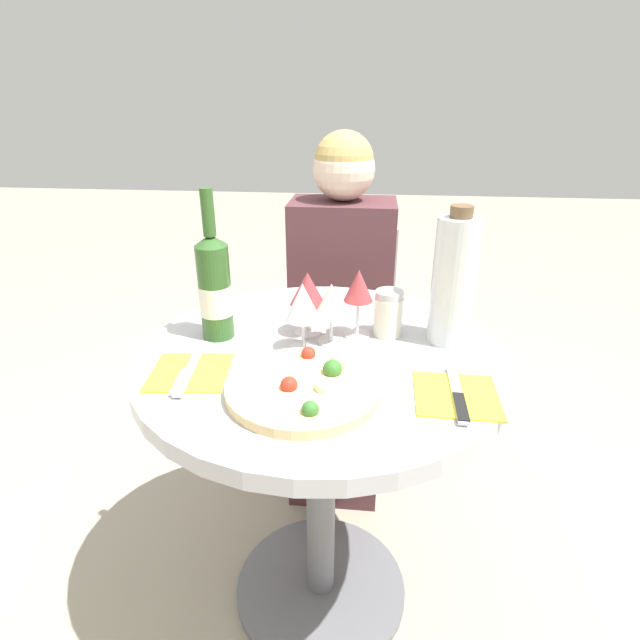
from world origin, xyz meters
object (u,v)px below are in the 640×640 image
object	(u,v)px
tall_carafe	(454,281)
wine_bottle	(215,287)
dining_table	(321,418)
chair_behind_diner	(341,346)
pizza_large	(305,386)
seated_diner	(339,331)

from	to	relation	value
tall_carafe	wine_bottle	bearing A→B (deg)	-176.60
wine_bottle	tall_carafe	xyz separation A→B (m)	(0.51, 0.03, 0.02)
dining_table	tall_carafe	distance (m)	0.43
chair_behind_diner	pizza_large	xyz separation A→B (m)	(-0.02, -0.86, 0.36)
chair_behind_diner	pizza_large	size ratio (longest dim) A/B	2.85
wine_bottle	pizza_large	bearing A→B (deg)	-43.37
dining_table	seated_diner	bearing A→B (deg)	89.44
seated_diner	wine_bottle	bearing A→B (deg)	64.52
dining_table	tall_carafe	xyz separation A→B (m)	(0.27, 0.08, 0.32)
dining_table	pizza_large	distance (m)	0.25
chair_behind_diner	tall_carafe	size ratio (longest dim) A/B	2.71
chair_behind_diner	dining_table	bearing A→B (deg)	89.55
pizza_large	wine_bottle	xyz separation A→B (m)	(-0.23, 0.21, 0.11)
tall_carafe	chair_behind_diner	bearing A→B (deg)	113.66
pizza_large	tall_carafe	distance (m)	0.40
chair_behind_diner	seated_diner	distance (m)	0.19
wine_bottle	tall_carafe	bearing A→B (deg)	3.40
dining_table	chair_behind_diner	size ratio (longest dim) A/B	0.97
chair_behind_diner	wine_bottle	world-z (taller)	wine_bottle
tall_carafe	pizza_large	bearing A→B (deg)	-139.72
chair_behind_diner	wine_bottle	distance (m)	0.83
chair_behind_diner	pizza_large	world-z (taller)	chair_behind_diner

